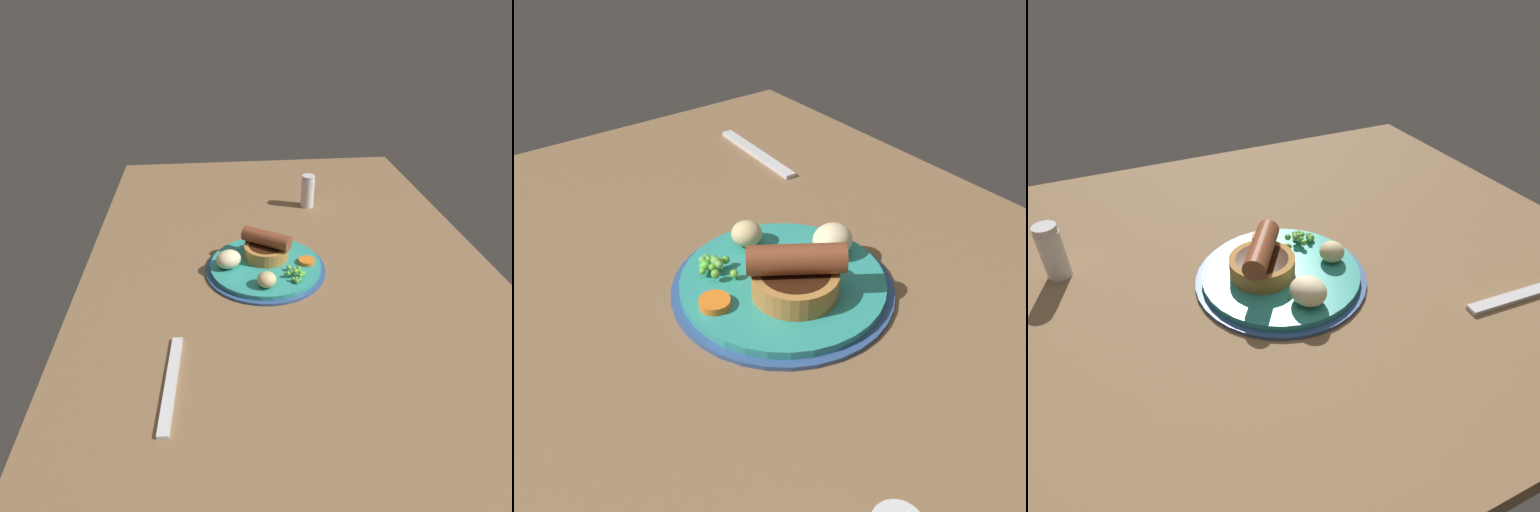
{
  "view_description": "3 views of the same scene",
  "coord_description": "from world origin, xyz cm",
  "views": [
    {
      "loc": [
        79.15,
        -13.87,
        52.02
      ],
      "look_at": [
        4.93,
        -6.66,
        5.83
      ],
      "focal_mm": 32.0,
      "sensor_mm": 36.0,
      "label": 1
    },
    {
      "loc": [
        -30.93,
        23.97,
        40.67
      ],
      "look_at": [
        7.31,
        -4.53,
        6.41
      ],
      "focal_mm": 40.0,
      "sensor_mm": 36.0,
      "label": 2
    },
    {
      "loc": [
        -14.5,
        -49.58,
        41.97
      ],
      "look_at": [
        5.89,
        -5.12,
        6.92
      ],
      "focal_mm": 32.0,
      "sensor_mm": 36.0,
      "label": 3
    }
  ],
  "objects": [
    {
      "name": "fork",
      "position": [
        33.27,
        -21.38,
        3.3
      ],
      "size": [
        18.06,
        2.62,
        0.6
      ],
      "primitive_type": "cube",
      "rotation": [
        0.0,
        0.0,
        -0.06
      ],
      "color": "silver",
      "rests_on": "dining_table"
    },
    {
      "name": "potato_chunk_1",
      "position": [
        6.0,
        -11.99,
        6.11
      ],
      "size": [
        5.85,
        6.14,
        3.41
      ],
      "primitive_type": "ellipsoid",
      "rotation": [
        0.0,
        0.0,
        3.57
      ],
      "color": "beige",
      "rests_on": "dinner_plate"
    },
    {
      "name": "potato_chunk_0",
      "position": [
        12.99,
        -5.52,
        5.8
      ],
      "size": [
        4.2,
        4.23,
        2.8
      ],
      "primitive_type": "ellipsoid",
      "rotation": [
        0.0,
        0.0,
        0.25
      ],
      "color": "#CCB77F",
      "rests_on": "dinner_plate"
    },
    {
      "name": "pea_pile",
      "position": [
        10.8,
        0.26,
        5.4
      ],
      "size": [
        5.15,
        3.69,
        1.82
      ],
      "color": "#60A541",
      "rests_on": "dinner_plate"
    },
    {
      "name": "dinner_plate",
      "position": [
        5.56,
        -4.88,
        3.57
      ],
      "size": [
        23.25,
        23.25,
        1.4
      ],
      "color": "#2D4C84",
      "rests_on": "dining_table"
    },
    {
      "name": "dining_table",
      "position": [
        0.0,
        0.0,
        1.5
      ],
      "size": [
        110.0,
        80.0,
        3.0
      ],
      "primitive_type": "cube",
      "color": "brown",
      "rests_on": "ground"
    },
    {
      "name": "sausage_pudding",
      "position": [
        3.02,
        -4.44,
        6.58
      ],
      "size": [
        8.74,
        9.71,
        5.63
      ],
      "rotation": [
        0.0,
        0.0,
        0.98
      ],
      "color": "#AD7538",
      "rests_on": "dinner_plate"
    },
    {
      "name": "carrot_slice_2",
      "position": [
        6.08,
        3.07,
        4.8
      ],
      "size": [
        4.31,
        4.31,
        0.81
      ],
      "primitive_type": "cylinder",
      "rotation": [
        0.0,
        0.0,
        3.73
      ],
      "color": "orange",
      "rests_on": "dinner_plate"
    },
    {
      "name": "salt_shaker",
      "position": [
        -21.88,
        8.6,
        6.96
      ],
      "size": [
        3.21,
        3.21,
        8.0
      ],
      "color": "silver",
      "rests_on": "dining_table"
    }
  ]
}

